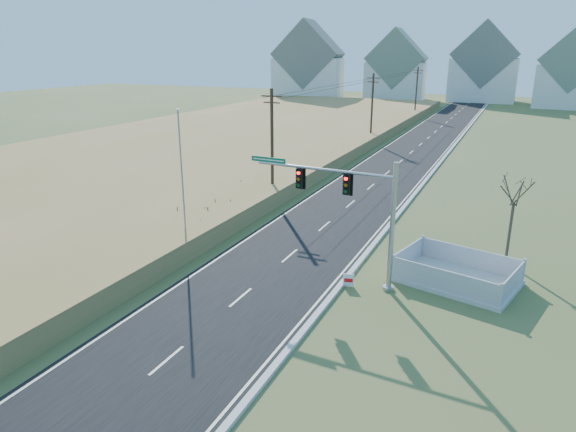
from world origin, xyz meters
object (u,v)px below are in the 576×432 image
object	(u,v)px
flagpole	(183,195)
bare_tree	(516,190)
traffic_signal_mast	(358,208)
open_sign	(348,280)
fence_enclosure	(456,277)

from	to	relation	value
flagpole	bare_tree	world-z (taller)	flagpole
flagpole	traffic_signal_mast	bearing A→B (deg)	-2.47
traffic_signal_mast	bare_tree	size ratio (longest dim) A/B	1.54
bare_tree	traffic_signal_mast	bearing A→B (deg)	-139.25
open_sign	bare_tree	bearing A→B (deg)	28.77
fence_enclosure	open_sign	world-z (taller)	fence_enclosure
open_sign	fence_enclosure	bearing A→B (deg)	15.73
open_sign	flagpole	bearing A→B (deg)	159.92
traffic_signal_mast	fence_enclosure	xyz separation A→B (m)	(4.91, 2.27, -3.91)
traffic_signal_mast	bare_tree	bearing A→B (deg)	44.58
flagpole	bare_tree	bearing A→B (deg)	17.38
traffic_signal_mast	bare_tree	world-z (taller)	traffic_signal_mast
flagpole	bare_tree	distance (m)	19.31
traffic_signal_mast	flagpole	size ratio (longest dim) A/B	0.98
traffic_signal_mast	bare_tree	distance (m)	9.56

